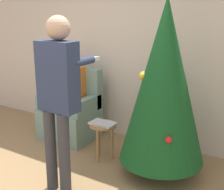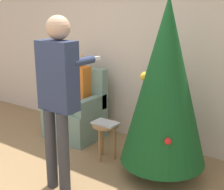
{
  "view_description": "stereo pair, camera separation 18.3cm",
  "coord_description": "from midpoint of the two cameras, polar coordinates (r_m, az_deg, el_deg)",
  "views": [
    {
      "loc": [
        2.2,
        -1.67,
        1.89
      ],
      "look_at": [
        0.55,
        0.97,
        1.01
      ],
      "focal_mm": 50.0,
      "sensor_mm": 36.0,
      "label": 1
    },
    {
      "loc": [
        2.35,
        -1.57,
        1.89
      ],
      "look_at": [
        0.55,
        0.97,
        1.01
      ],
      "focal_mm": 50.0,
      "sensor_mm": 36.0,
      "label": 2
    }
  ],
  "objects": [
    {
      "name": "armchair",
      "position": [
        4.71,
        -8.53,
        -3.46
      ],
      "size": [
        0.77,
        0.65,
        1.03
      ],
      "color": "gray",
      "rests_on": "ground_plane"
    },
    {
      "name": "wall_back",
      "position": [
        4.51,
        1.47,
        8.81
      ],
      "size": [
        8.0,
        0.06,
        2.7
      ],
      "color": "beige",
      "rests_on": "ground_plane"
    },
    {
      "name": "christmas_tree",
      "position": [
        3.41,
        7.99,
        2.33
      ],
      "size": [
        0.96,
        0.96,
        2.02
      ],
      "color": "brown",
      "rests_on": "ground_plane"
    },
    {
      "name": "side_stool",
      "position": [
        3.97,
        -3.0,
        -6.62
      ],
      "size": [
        0.34,
        0.34,
        0.48
      ],
      "color": "#A37547",
      "rests_on": "ground_plane"
    },
    {
      "name": "person_standing",
      "position": [
        3.16,
        -11.44,
        0.96
      ],
      "size": [
        0.43,
        0.57,
        1.82
      ],
      "color": "#38383D",
      "rests_on": "ground_plane"
    },
    {
      "name": "laptop",
      "position": [
        3.93,
        -3.02,
        -5.18
      ],
      "size": [
        0.32,
        0.21,
        0.02
      ],
      "color": "silver",
      "rests_on": "side_stool"
    },
    {
      "name": "person_seated",
      "position": [
        4.59,
        -8.94,
        0.47
      ],
      "size": [
        0.36,
        0.46,
        1.27
      ],
      "color": "#38383D",
      "rests_on": "ground_plane"
    }
  ]
}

